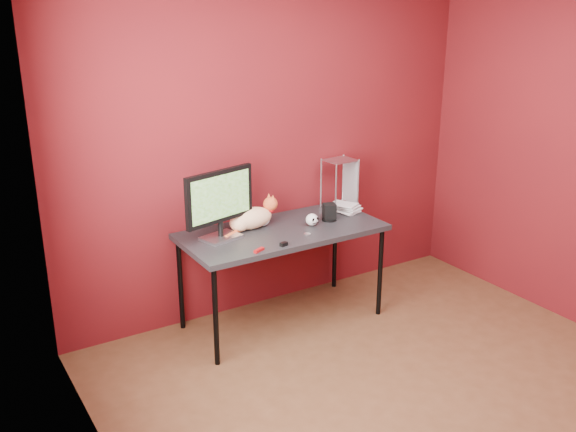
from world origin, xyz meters
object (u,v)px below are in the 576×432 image
desk (282,236)px  book_stack (342,165)px  speaker (329,213)px  cat (252,218)px  monitor (220,201)px  skull_mug (312,220)px

desk → book_stack: bearing=7.0°
speaker → cat: bearing=-173.7°
monitor → skull_mug: (0.70, -0.11, -0.23)m
cat → desk: bearing=-41.1°
monitor → speaker: size_ratio=4.32×
desk → speaker: bearing=-1.8°
skull_mug → book_stack: size_ratio=0.12×
speaker → book_stack: book_stack is taller
cat → book_stack: 0.82m
desk → cat: (-0.18, 0.14, 0.13)m
monitor → cat: monitor is taller
desk → cat: cat is taller
desk → skull_mug: 0.25m
desk → monitor: bearing=172.6°
skull_mug → book_stack: 0.50m
desk → skull_mug: (0.23, -0.05, 0.10)m
skull_mug → speaker: (0.18, 0.04, 0.01)m
cat → monitor: bearing=-169.2°
skull_mug → book_stack: book_stack is taller
desk → cat: size_ratio=3.06×
skull_mug → book_stack: bearing=14.0°
desk → book_stack: book_stack is taller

